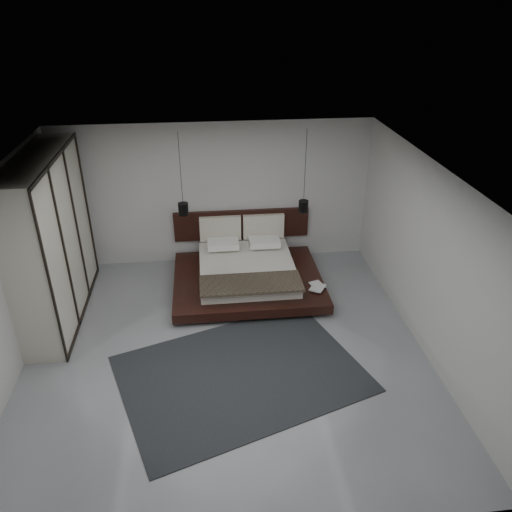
{
  "coord_description": "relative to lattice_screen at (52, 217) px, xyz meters",
  "views": [
    {
      "loc": [
        -0.22,
        -6.09,
        4.9
      ],
      "look_at": [
        0.59,
        1.2,
        0.97
      ],
      "focal_mm": 35.0,
      "sensor_mm": 36.0,
      "label": 1
    }
  ],
  "objects": [
    {
      "name": "ceiling",
      "position": [
        2.95,
        -2.45,
        1.5
      ],
      "size": [
        6.0,
        6.0,
        0.0
      ],
      "primitive_type": "plane",
      "rotation": [
        3.14,
        0.0,
        0.0
      ],
      "color": "white",
      "rests_on": "wall_back"
    },
    {
      "name": "pendant_left",
      "position": [
        2.35,
        -0.13,
        0.11
      ],
      "size": [
        0.18,
        0.18,
        1.51
      ],
      "color": "black",
      "rests_on": "ceiling"
    },
    {
      "name": "wall_left",
      "position": [
        -0.05,
        -2.45,
        0.1
      ],
      "size": [
        0.0,
        6.0,
        6.0
      ],
      "primitive_type": "plane",
      "rotation": [
        1.57,
        0.0,
        1.57
      ],
      "color": "#B9B9B7",
      "rests_on": "floor"
    },
    {
      "name": "bed",
      "position": [
        3.45,
        -0.54,
        -1.02
      ],
      "size": [
        2.68,
        2.35,
        1.06
      ],
      "color": "black",
      "rests_on": "floor"
    },
    {
      "name": "wall_back",
      "position": [
        2.95,
        0.55,
        0.1
      ],
      "size": [
        6.0,
        0.0,
        6.0
      ],
      "primitive_type": "plane",
      "rotation": [
        1.57,
        0.0,
        0.0
      ],
      "color": "#B9B9B7",
      "rests_on": "floor"
    },
    {
      "name": "book_upper",
      "position": [
        4.53,
        -1.21,
        -1.01
      ],
      "size": [
        0.36,
        0.38,
        0.02
      ],
      "primitive_type": "imported",
      "rotation": [
        0.0,
        0.0,
        -0.57
      ],
      "color": "#99724C",
      "rests_on": "book_lower"
    },
    {
      "name": "floor",
      "position": [
        2.95,
        -2.45,
        -1.3
      ],
      "size": [
        6.0,
        6.0,
        0.0
      ],
      "primitive_type": "plane",
      "color": "#909398",
      "rests_on": "ground"
    },
    {
      "name": "rug",
      "position": [
        3.13,
        -3.01,
        -1.29
      ],
      "size": [
        3.92,
        3.34,
        0.01
      ],
      "primitive_type": "cube",
      "rotation": [
        0.0,
        0.0,
        0.33
      ],
      "color": "black",
      "rests_on": "floor"
    },
    {
      "name": "wall_right",
      "position": [
        5.95,
        -2.45,
        0.1
      ],
      "size": [
        0.0,
        6.0,
        6.0
      ],
      "primitive_type": "plane",
      "rotation": [
        1.57,
        0.0,
        -1.57
      ],
      "color": "#B9B9B7",
      "rests_on": "floor"
    },
    {
      "name": "pendant_right",
      "position": [
        4.55,
        -0.13,
        0.07
      ],
      "size": [
        0.18,
        0.18,
        1.55
      ],
      "color": "black",
      "rests_on": "ceiling"
    },
    {
      "name": "lattice_screen",
      "position": [
        0.0,
        0.0,
        0.0
      ],
      "size": [
        0.05,
        0.9,
        2.6
      ],
      "primitive_type": "cube",
      "color": "black",
      "rests_on": "floor"
    },
    {
      "name": "wardrobe",
      "position": [
        0.25,
        -1.08,
        0.07
      ],
      "size": [
        0.66,
        2.78,
        2.73
      ],
      "color": "beige",
      "rests_on": "floor"
    },
    {
      "name": "book_lower",
      "position": [
        4.55,
        -1.18,
        -1.04
      ],
      "size": [
        0.29,
        0.33,
        0.03
      ],
      "primitive_type": "imported",
      "rotation": [
        0.0,
        0.0,
        0.33
      ],
      "color": "#99724C",
      "rests_on": "bed"
    },
    {
      "name": "wall_front",
      "position": [
        2.95,
        -5.45,
        0.1
      ],
      "size": [
        6.0,
        0.0,
        6.0
      ],
      "primitive_type": "plane",
      "rotation": [
        -1.57,
        0.0,
        0.0
      ],
      "color": "#B9B9B7",
      "rests_on": "floor"
    }
  ]
}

